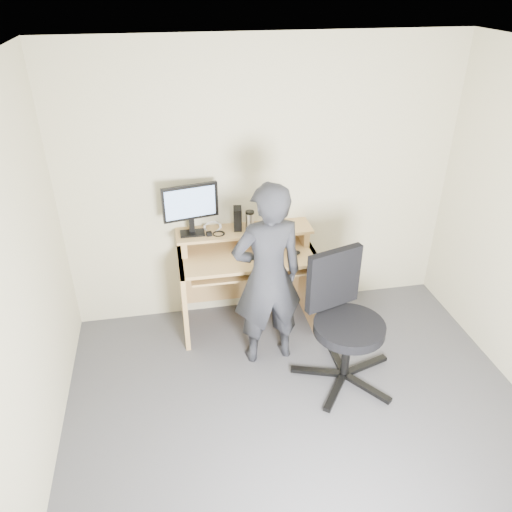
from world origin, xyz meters
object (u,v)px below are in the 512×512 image
object	(u,v)px
desk	(246,269)
office_chair	(343,316)
person	(268,277)
monitor	(190,205)

from	to	relation	value
desk	office_chair	bearing A→B (deg)	-55.17
desk	office_chair	size ratio (longest dim) A/B	1.14
person	monitor	bearing A→B (deg)	-55.44
monitor	person	distance (m)	0.91
desk	person	bearing A→B (deg)	-81.73
person	desk	bearing A→B (deg)	-87.96
monitor	person	world-z (taller)	person
desk	office_chair	world-z (taller)	office_chair
desk	person	distance (m)	0.61
person	office_chair	bearing A→B (deg)	142.27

